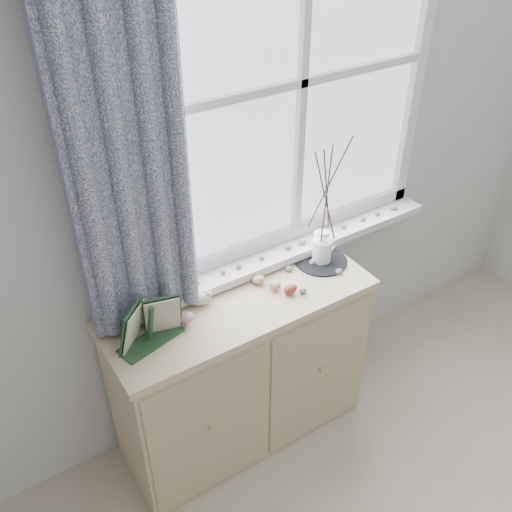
# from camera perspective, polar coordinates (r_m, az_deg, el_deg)

# --- Properties ---
(sideboard) EXTENTS (1.20, 0.45, 0.85)m
(sideboard) POSITION_cam_1_polar(r_m,az_deg,el_deg) (2.74, -1.42, -11.36)
(sideboard) COLOR beige
(sideboard) RESTS_ON ground
(botanical_book) EXTENTS (0.32, 0.20, 0.21)m
(botanical_book) POSITION_cam_1_polar(r_m,az_deg,el_deg) (2.21, -10.39, -6.92)
(botanical_book) COLOR #1E3F23
(botanical_book) RESTS_ON sideboard
(toadstool_cluster) EXTENTS (0.14, 0.15, 0.09)m
(toadstool_cluster) POSITION_cam_1_polar(r_m,az_deg,el_deg) (2.34, -8.54, -5.54)
(toadstool_cluster) COLOR white
(toadstool_cluster) RESTS_ON sideboard
(wooden_eggs) EXTENTS (0.13, 0.17, 0.06)m
(wooden_eggs) POSITION_cam_1_polar(r_m,az_deg,el_deg) (2.49, 1.87, -2.87)
(wooden_eggs) COLOR tan
(wooden_eggs) RESTS_ON sideboard
(songbird_figurine) EXTENTS (0.13, 0.10, 0.06)m
(songbird_figurine) POSITION_cam_1_polar(r_m,az_deg,el_deg) (2.42, -5.58, -4.25)
(songbird_figurine) COLOR white
(songbird_figurine) RESTS_ON sideboard
(crocheted_doily) EXTENTS (0.25, 0.25, 0.01)m
(crocheted_doily) POSITION_cam_1_polar(r_m,az_deg,el_deg) (2.68, 6.52, -0.45)
(crocheted_doily) COLOR black
(crocheted_doily) RESTS_ON sideboard
(twig_pitcher) EXTENTS (0.24, 0.24, 0.67)m
(twig_pitcher) POSITION_cam_1_polar(r_m,az_deg,el_deg) (2.48, 7.11, 6.66)
(twig_pitcher) COLOR white
(twig_pitcher) RESTS_ON crocheted_doily
(sideboard_pebbles) EXTENTS (0.33, 0.23, 0.02)m
(sideboard_pebbles) POSITION_cam_1_polar(r_m,az_deg,el_deg) (2.59, 4.54, -1.71)
(sideboard_pebbles) COLOR gray
(sideboard_pebbles) RESTS_ON sideboard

